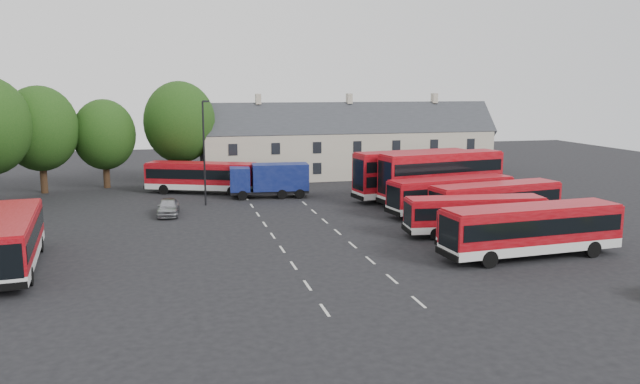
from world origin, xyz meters
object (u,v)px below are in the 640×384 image
Objects in this scene: silver_car at (168,207)px; box_truck at (270,179)px; bus_west at (12,237)px; bus_row_a at (532,227)px; bus_dd_south at (441,175)px; lamppost at (204,150)px.

box_truck is at bearing 36.99° from silver_car.
silver_car is (9.14, 14.17, -1.26)m from bus_west.
box_truck is (-12.91, 25.67, -0.16)m from bus_row_a.
lamppost is (-21.39, 4.80, 2.37)m from bus_dd_south.
bus_dd_south is 36.45m from bus_west.
bus_row_a is 2.80× the size of silver_car.
bus_west is 2.75× the size of silver_car.
lamppost is at bearing 52.68° from silver_car.
box_truck reaches higher than silver_car.
bus_dd_south is at bearing -12.64° from lamppost.
bus_row_a is at bearing -58.84° from box_truck.
bus_dd_south reaches higher than bus_row_a.
bus_dd_south is 22.05m from lamppost.
bus_west is 16.91m from silver_car.
bus_dd_south is at bearing -21.95° from box_truck.
bus_row_a is 1.00× the size of bus_dd_south.
silver_car is at bearing 135.81° from bus_row_a.
silver_car is (-9.91, -6.50, -1.15)m from box_truck.
bus_west is 28.11m from box_truck.
silver_car is (-24.79, 0.89, -2.06)m from bus_dd_south.
bus_dd_south is 1.27× the size of lamppost.
lamppost reaches higher than bus_west.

